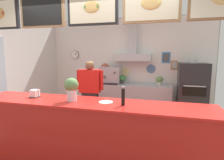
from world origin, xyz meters
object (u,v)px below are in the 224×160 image
Objects in this scene: potted_sage at (160,80)px; napkin_holder at (35,94)px; pizza_oven at (192,94)px; shop_worker at (90,94)px; potted_basil at (123,79)px; condiment_plate at (106,102)px; espresso_machine at (110,75)px; pepper_grinder at (123,96)px; basil_vase at (71,89)px.

napkin_holder reaches higher than potted_sage.
potted_sage is 3.22m from napkin_holder.
pizza_oven is 3.58m from napkin_holder.
napkin_holder is at bearing 67.91° from shop_worker.
pizza_oven is 6.75× the size of potted_basil.
napkin_holder is at bearing -108.03° from potted_basil.
napkin_holder is 1.20m from condiment_plate.
espresso_machine is at bearing -99.34° from shop_worker.
shop_worker is 1.79m from pepper_grinder.
basil_vase is 0.78m from pepper_grinder.
pizza_oven is at bearing 41.31° from napkin_holder.
pepper_grinder is (1.46, -0.09, 0.07)m from napkin_holder.
potted_sage is at bearing 54.07° from napkin_holder.
pepper_grinder is (0.59, -2.76, 0.15)m from potted_basil.
pizza_oven is 1.03× the size of shop_worker.
condiment_plate is (0.79, -1.35, 0.22)m from shop_worker.
potted_basil is at bearing 102.11° from pepper_grinder.
pepper_grinder reaches higher than potted_basil.
basil_vase is (0.17, -2.68, 0.11)m from espresso_machine.
espresso_machine is 2.34× the size of potted_sage.
potted_basil is 2.81m from napkin_holder.
pepper_grinder is (0.78, -0.03, -0.05)m from basil_vase.
pizza_oven is 8.11× the size of condiment_plate.
pepper_grinder is at bearing -70.73° from espresso_machine.
shop_worker reaches higher than pepper_grinder.
basil_vase is 0.70m from napkin_holder.
basil_vase reaches higher than napkin_holder.
shop_worker is at bearing -138.99° from potted_sage.
espresso_machine is 1.38m from potted_sage.
espresso_machine is at bearing 173.01° from pizza_oven.
pepper_grinder is (0.26, -0.06, 0.12)m from condiment_plate.
basil_vase is 1.71× the size of condiment_plate.
pepper_grinder reaches higher than potted_sage.
shop_worker is at bearing 101.12° from basil_vase.
pizza_oven is at bearing -18.22° from potted_sage.
espresso_machine is 2.20× the size of pepper_grinder.
potted_sage is 1.77× the size of napkin_holder.
pizza_oven reaches higher than shop_worker.
condiment_plate is 0.30m from pepper_grinder.
shop_worker reaches higher than napkin_holder.
espresso_machine is at bearing -171.66° from potted_basil.
espresso_machine is 2.67m from napkin_holder.
basil_vase is (-1.99, -2.41, 0.47)m from pizza_oven.
potted_basil is 1.71× the size of napkin_holder.
shop_worker reaches higher than potted_basil.
potted_basil is 0.91× the size of pepper_grinder.
napkin_holder is (-0.51, -2.62, -0.02)m from espresso_machine.
shop_worker is 4.63× the size of basil_vase.
potted_sage is at bearing -3.29° from potted_basil.
potted_sage is at bearing -143.79° from shop_worker.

